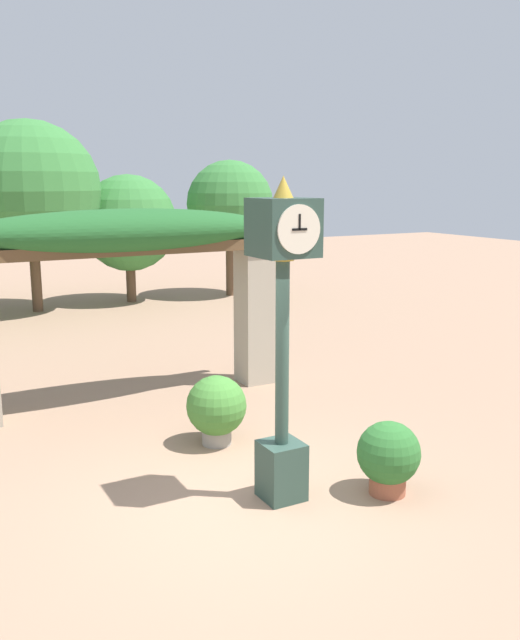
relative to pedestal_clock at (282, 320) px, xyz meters
The scene contains 5 objects.
ground_plane 2.09m from the pedestal_clock, 164.80° to the left, with size 60.00×60.00×0.00m, color #9E7A60.
pedestal_clock is the anchor object (origin of this frame).
pergola 4.17m from the pedestal_clock, 95.52° to the left, with size 5.72×1.15×3.09m.
potted_plant_near_left 2.36m from the pedestal_clock, 88.66° to the left, with size 0.81×0.81×0.95m.
potted_plant_near_right 2.01m from the pedestal_clock, 23.59° to the right, with size 0.72×0.72×0.85m.
Camera 1 is at (-3.21, -6.20, 3.50)m, focal length 38.00 mm.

